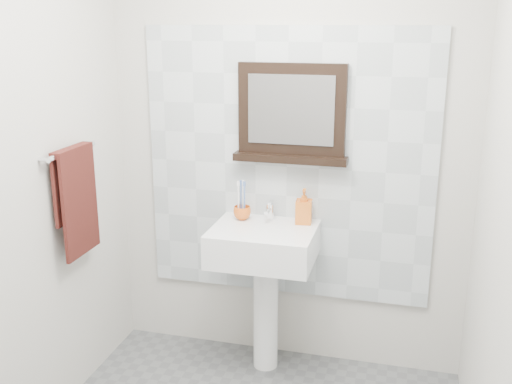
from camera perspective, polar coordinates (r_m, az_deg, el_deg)
back_wall at (r=3.29m, az=3.05°, el=4.20°), size 2.00×0.01×2.50m
front_wall at (r=1.34m, az=-17.51°, el=-15.06°), size 2.00×0.01×2.50m
right_wall at (r=2.19m, az=23.19°, el=-3.25°), size 0.01×2.20×2.50m
splashback at (r=3.30m, az=2.98°, el=2.45°), size 1.60×0.02×1.50m
pedestal_sink at (r=3.26m, az=0.76°, el=-6.44°), size 0.55×0.44×0.96m
toothbrush_cup at (r=3.31m, az=-1.33°, el=-2.00°), size 0.13×0.13×0.08m
toothbrushes at (r=3.29m, az=-1.37°, el=-0.57°), size 0.05×0.04×0.21m
soap_dispenser at (r=3.25m, az=4.59°, el=-1.36°), size 0.09×0.10×0.19m
framed_mirror at (r=3.21m, az=3.42°, el=7.27°), size 0.62×0.11×0.52m
towel_bar at (r=3.06m, az=-17.20°, el=3.72°), size 0.07×0.40×0.03m
hand_towel at (r=3.10m, az=-16.77°, el=-0.07°), size 0.06×0.30×0.55m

